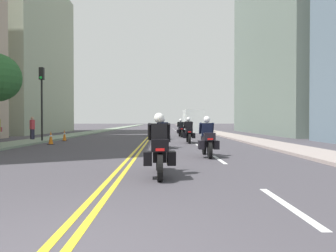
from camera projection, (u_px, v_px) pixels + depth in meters
ground_plane at (155, 130)px, 50.88m from camera, size 264.00×264.00×0.00m
sidewalk_left at (111, 129)px, 50.74m from camera, size 2.17×144.00×0.12m
sidewalk_right at (200, 129)px, 51.02m from camera, size 2.17×144.00×0.12m
centreline_yellow_inner at (155, 130)px, 50.88m from camera, size 0.12×132.00×0.01m
centreline_yellow_outer at (156, 130)px, 50.89m from camera, size 0.12×132.00×0.01m
lane_dashes_white at (182, 134)px, 31.95m from camera, size 0.14×56.40×0.01m
building_left_1 at (18, 56)px, 35.88m from camera, size 8.45×15.87×18.15m
building_right_1 at (296, 20)px, 34.10m from camera, size 8.97×20.58×25.45m
motorcycle_0 at (159, 150)px, 7.61m from camera, size 0.77×2.25×1.60m
motorcycle_1 at (207, 140)px, 11.76m from camera, size 0.76×2.12×1.58m
motorcycle_2 at (163, 135)px, 15.51m from camera, size 0.77×2.11×1.60m
motorcycle_3 at (189, 133)px, 19.34m from camera, size 0.76×2.09×1.65m
motorcycle_4 at (162, 131)px, 23.29m from camera, size 0.77×2.25×1.57m
motorcycle_5 at (181, 130)px, 26.78m from camera, size 0.78×2.25×1.60m
motorcycle_6 at (161, 129)px, 30.77m from camera, size 0.77×2.17×1.60m
traffic_cone_0 at (51, 138)px, 18.06m from camera, size 0.33×0.33×0.82m
traffic_cone_2 at (65, 135)px, 21.38m from camera, size 0.32×0.32×0.81m
traffic_light_near at (42, 91)px, 19.92m from camera, size 0.28×0.38×4.91m
pedestrian_0 at (32, 128)px, 21.29m from camera, size 0.41×0.41×1.71m
parked_truck at (192, 122)px, 38.69m from camera, size 2.20×6.50×2.80m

